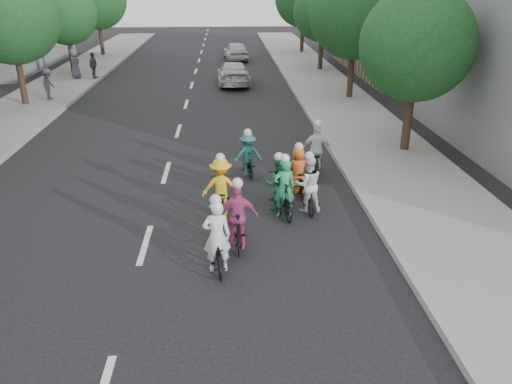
{
  "coord_description": "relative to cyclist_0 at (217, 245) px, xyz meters",
  "views": [
    {
      "loc": [
        2.1,
        -11.03,
        6.12
      ],
      "look_at": [
        2.82,
        0.82,
        1.0
      ],
      "focal_mm": 35.0,
      "sensor_mm": 36.0,
      "label": 1
    }
  ],
  "objects": [
    {
      "name": "ground",
      "position": [
        -1.82,
        1.2,
        -0.6
      ],
      "size": [
        120.0,
        120.0,
        0.0
      ],
      "primitive_type": "plane",
      "color": "black",
      "rests_on": "ground"
    },
    {
      "name": "cyclist_1",
      "position": [
        1.69,
        3.1,
        0.05
      ],
      "size": [
        0.77,
        1.77,
        1.72
      ],
      "rotation": [
        0.0,
        0.0,
        3.13
      ],
      "color": "black",
      "rests_on": "ground"
    },
    {
      "name": "bldg_se",
      "position": [
        14.18,
        25.2,
        3.4
      ],
      "size": [
        10.0,
        14.0,
        8.0
      ],
      "primitive_type": "cube",
      "color": "gray",
      "rests_on": "ground"
    },
    {
      "name": "cyclist_7",
      "position": [
        0.95,
        5.75,
        0.03
      ],
      "size": [
        1.04,
        1.53,
        1.64
      ],
      "rotation": [
        0.0,
        0.0,
        3.31
      ],
      "color": "black",
      "rests_on": "ground"
    },
    {
      "name": "tree_r_2",
      "position": [
        6.98,
        25.8,
        3.37
      ],
      "size": [
        4.0,
        4.0,
        5.97
      ],
      "color": "black",
      "rests_on": "ground"
    },
    {
      "name": "follow_car_lead",
      "position": [
        0.77,
        21.34,
        0.09
      ],
      "size": [
        2.03,
        4.77,
        1.37
      ],
      "primitive_type": "imported",
      "rotation": [
        0.0,
        0.0,
        3.17
      ],
      "color": "#B8B9BD",
      "rests_on": "ground"
    },
    {
      "name": "spectator_2",
      "position": [
        -9.29,
        23.21,
        0.48
      ],
      "size": [
        0.89,
        1.06,
        1.86
      ],
      "primitive_type": "imported",
      "rotation": [
        0.0,
        0.0,
        1.95
      ],
      "color": "#514F5D",
      "rests_on": "sidewalk_left"
    },
    {
      "name": "cyclist_8",
      "position": [
        3.25,
        5.88,
        0.04
      ],
      "size": [
        1.04,
        1.89,
        1.86
      ],
      "rotation": [
        0.0,
        0.0,
        3.02
      ],
      "color": "black",
      "rests_on": "ground"
    },
    {
      "name": "cyclist_2",
      "position": [
        0.08,
        2.9,
        0.06
      ],
      "size": [
        1.09,
        1.81,
        1.8
      ],
      "rotation": [
        0.0,
        0.0,
        3.11
      ],
      "color": "black",
      "rests_on": "ground"
    },
    {
      "name": "curb_right",
      "position": [
        4.23,
        11.2,
        -0.51
      ],
      "size": [
        0.18,
        80.0,
        0.18
      ],
      "primitive_type": "cube",
      "color": "#999993",
      "rests_on": "ground"
    },
    {
      "name": "spectator_0",
      "position": [
        -9.07,
        17.17,
        0.35
      ],
      "size": [
        0.67,
        1.08,
        1.6
      ],
      "primitive_type": "imported",
      "rotation": [
        0.0,
        0.0,
        1.49
      ],
      "color": "#54525F",
      "rests_on": "sidewalk_left"
    },
    {
      "name": "spectator_1",
      "position": [
        -8.12,
        23.1,
        0.37
      ],
      "size": [
        0.57,
        1.01,
        1.63
      ],
      "primitive_type": "imported",
      "rotation": [
        0.0,
        0.0,
        1.38
      ],
      "color": "#4A4955",
      "rests_on": "sidewalk_left"
    },
    {
      "name": "sidewalk_right",
      "position": [
        6.18,
        11.2,
        -0.52
      ],
      "size": [
        4.0,
        80.0,
        0.15
      ],
      "primitive_type": "cube",
      "color": "gray",
      "rests_on": "ground"
    },
    {
      "name": "cyclist_5",
      "position": [
        1.8,
        2.67,
        0.03
      ],
      "size": [
        0.74,
        1.74,
        1.83
      ],
      "rotation": [
        0.0,
        0.0,
        3.3
      ],
      "color": "black",
      "rests_on": "ground"
    },
    {
      "name": "tree_l_4",
      "position": [
        -10.02,
        25.2,
        3.37
      ],
      "size": [
        4.0,
        4.0,
        5.97
      ],
      "color": "black",
      "rests_on": "ground"
    },
    {
      "name": "cyclist_4",
      "position": [
        2.41,
        4.3,
        -0.04
      ],
      "size": [
        0.89,
        1.84,
        1.62
      ],
      "rotation": [
        0.0,
        0.0,
        3.3
      ],
      "color": "black",
      "rests_on": "ground"
    },
    {
      "name": "cyclist_3",
      "position": [
        0.49,
        0.96,
        0.08
      ],
      "size": [
        1.0,
        1.65,
        1.85
      ],
      "rotation": [
        0.0,
        0.0,
        3.13
      ],
      "color": "black",
      "rests_on": "ground"
    },
    {
      "name": "tree_l_3",
      "position": [
        -10.02,
        16.2,
        3.92
      ],
      "size": [
        4.8,
        4.8,
        6.93
      ],
      "color": "black",
      "rests_on": "ground"
    },
    {
      "name": "tree_r_0",
      "position": [
        6.98,
        7.8,
        3.37
      ],
      "size": [
        4.0,
        4.0,
        5.97
      ],
      "color": "black",
      "rests_on": "ground"
    },
    {
      "name": "curb_left",
      "position": [
        -7.87,
        11.2,
        -0.51
      ],
      "size": [
        0.18,
        80.0,
        0.18
      ],
      "primitive_type": "cube",
      "color": "#999993",
      "rests_on": "ground"
    },
    {
      "name": "cyclist_0",
      "position": [
        0.0,
        0.0,
        0.0
      ],
      "size": [
        0.7,
        1.65,
        1.87
      ],
      "rotation": [
        0.0,
        0.0,
        3.23
      ],
      "color": "black",
      "rests_on": "ground"
    },
    {
      "name": "tree_r_1",
      "position": [
        6.98,
        16.8,
        3.92
      ],
      "size": [
        4.8,
        4.8,
        6.93
      ],
      "color": "black",
      "rests_on": "ground"
    },
    {
      "name": "cyclist_6",
      "position": [
        2.51,
        2.97,
        0.04
      ],
      "size": [
        0.84,
        1.56,
        1.77
      ],
      "rotation": [
        0.0,
        0.0,
        3.23
      ],
      "color": "black",
      "rests_on": "ground"
    },
    {
      "name": "follow_car_trail",
      "position": [
        1.14,
        31.36,
        0.11
      ],
      "size": [
        2.14,
        4.35,
        1.43
      ],
      "primitive_type": "imported",
      "rotation": [
        0.0,
        0.0,
        3.25
      ],
      "color": "silver",
      "rests_on": "ground"
    }
  ]
}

